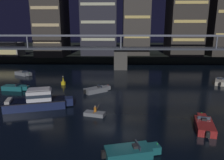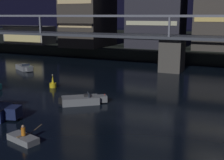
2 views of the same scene
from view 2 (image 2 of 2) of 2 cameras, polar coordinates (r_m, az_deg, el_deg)
far_riverbank at (r=98.18m, az=17.68°, el=7.03°), size 240.00×80.00×2.20m
river_bridge at (r=50.61m, az=11.63°, el=6.82°), size 104.63×6.40×9.38m
waterfront_pavilion at (r=79.31m, az=-15.64°, el=8.43°), size 12.40×7.40×4.70m
speedboat_mid_right at (r=53.50m, az=-16.52°, el=2.32°), size 4.86×3.63×1.16m
speedboat_far_center at (r=31.83m, az=-5.73°, el=-3.88°), size 4.69×3.99×1.16m
channel_buoy at (r=39.53m, az=-11.35°, el=-0.75°), size 0.90×0.90×1.76m
dinghy_with_paddler at (r=23.52m, az=-16.81°, el=-10.73°), size 2.79×2.62×1.36m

